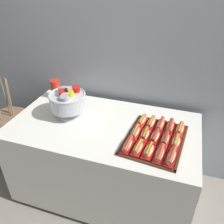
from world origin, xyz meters
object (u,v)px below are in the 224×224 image
Objects in this scene: hot_dog_13 at (170,127)px; hot_dog_1 at (138,148)px; hot_dog_3 at (160,154)px; hot_dog_5 at (135,132)px; hot_dog_9 at (176,142)px; floor_vase at (14,137)px; hot_dog_0 at (128,145)px; hot_dog_4 at (171,157)px; hot_dog_10 at (142,121)px; hot_dog_7 at (155,137)px; hot_dog_8 at (165,139)px; hot_dog_14 at (180,129)px; buffet_table at (104,158)px; serving_tray at (155,140)px; hot_dog_6 at (145,134)px; hot_dog_12 at (160,125)px; cup_stack at (56,89)px; hot_dog_11 at (151,123)px; hot_dog_2 at (149,151)px; punch_bowl at (68,100)px.

hot_dog_1 is at bearing -119.95° from hot_dog_13.
hot_dog_3 is 0.96× the size of hot_dog_13.
hot_dog_5 is 0.30m from hot_dog_9.
hot_dog_0 is (1.36, -0.35, 0.53)m from floor_vase.
hot_dog_4 reaches higher than hot_dog_10.
hot_dog_1 is at bearing -71.06° from hot_dog_5.
hot_dog_9 reaches higher than hot_dog_3.
hot_dog_3 is 1.08× the size of hot_dog_7.
hot_dog_8 is 0.94× the size of hot_dog_14.
hot_dog_13 is at bearing 8.96° from buffet_table.
serving_tray is 0.23m from hot_dog_14.
hot_dog_6 is 0.88× the size of hot_dog_12.
serving_tray is 3.17× the size of hot_dog_3.
hot_dog_5 is 0.34m from hot_dog_14.
hot_dog_12 is 0.08m from hot_dog_13.
cup_stack is at bearing 159.90° from hot_dog_7.
hot_dog_4 is 1.08× the size of hot_dog_5.
hot_dog_4 is 1.12× the size of hot_dog_7.
hot_dog_3 is 0.36m from hot_dog_11.
hot_dog_2 is at bearing -13.73° from floor_vase.
floor_vase is 6.90× the size of hot_dog_8.
hot_dog_3 reaches higher than hot_dog_5.
serving_tray is at bearing -10.09° from buffet_table.
hot_dog_4 is 1.12× the size of hot_dog_10.
punch_bowl is (-0.90, 0.13, 0.11)m from hot_dog_9.
hot_dog_11 is at bearing 84.50° from hot_dog_1.
buffet_table is 9.36× the size of hot_dog_8.
hot_dog_5 is at bearing 174.50° from serving_tray.
serving_tray is at bearing 174.50° from hot_dog_8.
hot_dog_12 is at bearing -5.50° from hot_dog_10.
cup_stack is (-1.02, 0.37, 0.08)m from serving_tray.
hot_dog_9 reaches higher than serving_tray.
hot_dog_8 is 0.22m from hot_dog_11.
hot_dog_11 is at bearing -11.83° from cup_stack.
hot_dog_8 is at bearing -9.41° from buffet_table.
floor_vase is 6.28× the size of hot_dog_3.
hot_dog_8 reaches higher than hot_dog_2.
buffet_table is 9.12× the size of hot_dog_11.
hot_dog_9 is at bearing 23.31° from hot_dog_0.
hot_dog_4 reaches higher than hot_dog_1.
hot_dog_12 is at bearing 60.05° from hot_dog_6.
floor_vase is at bearing 172.35° from serving_tray.
hot_dog_5 is 0.23m from hot_dog_8.
hot_dog_7 is at bearing 60.05° from hot_dog_1.
hot_dog_13 reaches higher than hot_dog_2.
hot_dog_11 is 0.90× the size of hot_dog_13.
hot_dog_7 is (0.15, -0.01, 0.00)m from hot_dog_5.
hot_dog_3 is (0.15, -0.01, 0.00)m from hot_dog_1.
hot_dog_11 is (-0.19, 0.35, -0.00)m from hot_dog_4.
hot_dog_2 is 0.15m from hot_dog_4.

